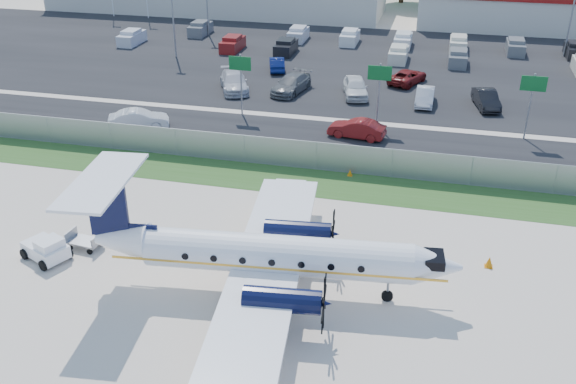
% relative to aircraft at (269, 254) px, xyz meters
% --- Properties ---
extents(ground, '(170.00, 170.00, 0.00)m').
position_rel_aircraft_xyz_m(ground, '(-0.58, 0.05, -2.14)').
color(ground, beige).
rests_on(ground, ground).
extents(grass_verge, '(170.00, 4.00, 0.02)m').
position_rel_aircraft_xyz_m(grass_verge, '(-0.58, 12.05, -2.13)').
color(grass_verge, '#2D561E').
rests_on(grass_verge, ground).
extents(access_road, '(170.00, 8.00, 0.02)m').
position_rel_aircraft_xyz_m(access_road, '(-0.58, 19.05, -2.12)').
color(access_road, black).
rests_on(access_road, ground).
extents(parking_lot, '(170.00, 32.00, 0.02)m').
position_rel_aircraft_xyz_m(parking_lot, '(-0.58, 40.05, -2.12)').
color(parking_lot, black).
rests_on(parking_lot, ground).
extents(perimeter_fence, '(120.00, 0.06, 1.99)m').
position_rel_aircraft_xyz_m(perimeter_fence, '(-0.58, 14.05, -1.13)').
color(perimeter_fence, gray).
rests_on(perimeter_fence, ground).
extents(sign_left, '(1.80, 0.26, 5.00)m').
position_rel_aircraft_xyz_m(sign_left, '(-8.58, 22.95, 1.48)').
color(sign_left, gray).
rests_on(sign_left, ground).
extents(sign_mid, '(1.80, 0.26, 5.00)m').
position_rel_aircraft_xyz_m(sign_mid, '(2.42, 22.95, 1.48)').
color(sign_mid, gray).
rests_on(sign_mid, ground).
extents(sign_right, '(1.80, 0.26, 5.00)m').
position_rel_aircraft_xyz_m(sign_right, '(13.42, 22.95, 1.48)').
color(sign_right, gray).
rests_on(sign_right, ground).
extents(light_pole_nw, '(0.90, 0.35, 9.09)m').
position_rel_aircraft_xyz_m(light_pole_nw, '(-20.58, 38.05, 3.10)').
color(light_pole_nw, gray).
rests_on(light_pole_nw, ground).
extents(light_pole_se, '(0.90, 0.35, 9.09)m').
position_rel_aircraft_xyz_m(light_pole_se, '(19.42, 48.05, 3.10)').
color(light_pole_se, gray).
rests_on(light_pole_se, ground).
extents(tree_line, '(112.00, 6.00, 14.00)m').
position_rel_aircraft_xyz_m(tree_line, '(-0.58, 74.05, -2.14)').
color(tree_line, '#1B5719').
rests_on(tree_line, ground).
extents(aircraft, '(18.01, 17.72, 5.53)m').
position_rel_aircraft_xyz_m(aircraft, '(0.00, 0.00, 0.00)').
color(aircraft, white).
rests_on(aircraft, ground).
extents(pushback_tug, '(2.78, 2.49, 1.29)m').
position_rel_aircraft_xyz_m(pushback_tug, '(-11.95, 0.04, -1.52)').
color(pushback_tug, white).
rests_on(pushback_tug, ground).
extents(baggage_cart_near, '(1.84, 1.21, 0.91)m').
position_rel_aircraft_xyz_m(baggage_cart_near, '(-10.64, 1.50, -1.71)').
color(baggage_cart_near, gray).
rests_on(baggage_cart_near, ground).
extents(baggage_cart_far, '(2.23, 1.43, 1.14)m').
position_rel_aircraft_xyz_m(baggage_cart_far, '(-0.61, -1.19, -1.61)').
color(baggage_cart_far, gray).
rests_on(baggage_cart_far, ground).
extents(cone_nose, '(0.42, 0.42, 0.59)m').
position_rel_aircraft_xyz_m(cone_nose, '(10.28, 4.71, -1.86)').
color(cone_nose, orange).
rests_on(cone_nose, ground).
extents(cone_starboard_wing, '(0.33, 0.33, 0.47)m').
position_rel_aircraft_xyz_m(cone_starboard_wing, '(1.77, 13.65, -1.91)').
color(cone_starboard_wing, orange).
rests_on(cone_starboard_wing, ground).
extents(road_car_west, '(4.79, 3.23, 1.49)m').
position_rel_aircraft_xyz_m(road_car_west, '(-15.38, 18.16, -2.14)').
color(road_car_west, silver).
rests_on(road_car_west, ground).
extents(road_car_mid, '(4.42, 2.05, 1.40)m').
position_rel_aircraft_xyz_m(road_car_mid, '(1.23, 20.33, -2.14)').
color(road_car_mid, maroon).
rests_on(road_car_mid, ground).
extents(parked_car_a, '(4.28, 5.93, 1.60)m').
position_rel_aircraft_xyz_m(parked_car_a, '(-11.14, 28.85, -2.14)').
color(parked_car_a, silver).
rests_on(parked_car_a, ground).
extents(parked_car_b, '(3.20, 5.65, 1.55)m').
position_rel_aircraft_xyz_m(parked_car_b, '(-5.99, 29.51, -2.14)').
color(parked_car_b, '#595B5E').
rests_on(parked_car_b, ground).
extents(parked_car_c, '(3.05, 5.22, 1.67)m').
position_rel_aircraft_xyz_m(parked_car_c, '(-0.27, 29.80, -2.14)').
color(parked_car_c, silver).
rests_on(parked_car_c, ground).
extents(parked_car_d, '(1.49, 4.25, 1.40)m').
position_rel_aircraft_xyz_m(parked_car_d, '(5.78, 29.09, -2.14)').
color(parked_car_d, silver).
rests_on(parked_car_d, ground).
extents(parked_car_e, '(2.47, 4.73, 1.48)m').
position_rel_aircraft_xyz_m(parked_car_e, '(10.82, 29.48, -2.14)').
color(parked_car_e, black).
rests_on(parked_car_e, ground).
extents(parked_car_f, '(2.54, 4.31, 1.34)m').
position_rel_aircraft_xyz_m(parked_car_f, '(-8.97, 35.83, -2.14)').
color(parked_car_f, navy).
rests_on(parked_car_f, ground).
extents(parked_car_g, '(3.83, 5.19, 1.31)m').
position_rel_aircraft_xyz_m(parked_car_g, '(3.92, 34.60, -2.14)').
color(parked_car_g, maroon).
rests_on(parked_car_g, ground).
extents(far_parking_rows, '(56.00, 10.00, 1.60)m').
position_rel_aircraft_xyz_m(far_parking_rows, '(-0.58, 45.05, -2.14)').
color(far_parking_rows, gray).
rests_on(far_parking_rows, ground).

